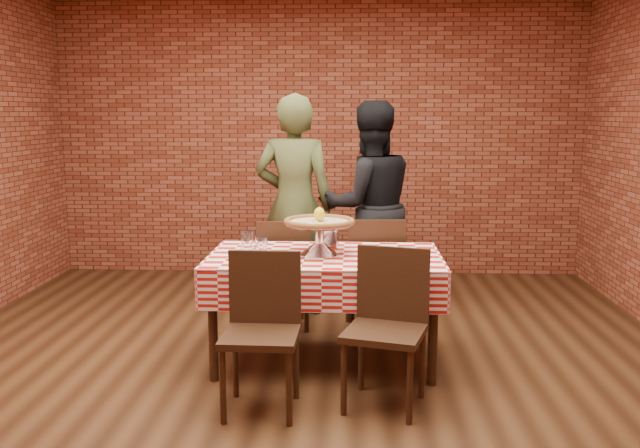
% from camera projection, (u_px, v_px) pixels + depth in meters
% --- Properties ---
extents(ground, '(6.00, 6.00, 0.00)m').
position_uv_depth(ground, '(297.00, 377.00, 4.51)').
color(ground, black).
rests_on(ground, ground).
extents(back_wall, '(5.50, 0.00, 5.50)m').
position_uv_depth(back_wall, '(319.00, 138.00, 7.23)').
color(back_wall, maroon).
rests_on(back_wall, ground).
extents(table, '(1.56, 0.94, 0.75)m').
position_uv_depth(table, '(325.00, 309.00, 4.73)').
color(table, '#351D10').
rests_on(table, ground).
extents(tablecloth, '(1.60, 0.98, 0.27)m').
position_uv_depth(tablecloth, '(325.00, 274.00, 4.69)').
color(tablecloth, red).
rests_on(tablecloth, table).
extents(pizza_stand, '(0.61, 0.61, 0.21)m').
position_uv_depth(pizza_stand, '(319.00, 239.00, 4.68)').
color(pizza_stand, silver).
rests_on(pizza_stand, tablecloth).
extents(pizza, '(0.62, 0.62, 0.03)m').
position_uv_depth(pizza, '(319.00, 223.00, 4.66)').
color(pizza, beige).
rests_on(pizza, pizza_stand).
extents(lemon, '(0.10, 0.10, 0.10)m').
position_uv_depth(lemon, '(319.00, 214.00, 4.65)').
color(lemon, yellow).
rests_on(lemon, pizza).
extents(water_glass_left, '(0.08, 0.08, 0.13)m').
position_uv_depth(water_glass_left, '(261.00, 247.00, 4.59)').
color(water_glass_left, white).
rests_on(water_glass_left, tablecloth).
extents(water_glass_right, '(0.08, 0.08, 0.13)m').
position_uv_depth(water_glass_right, '(247.00, 241.00, 4.81)').
color(water_glass_right, white).
rests_on(water_glass_right, tablecloth).
extents(side_plate, '(0.14, 0.14, 0.01)m').
position_uv_depth(side_plate, '(390.00, 257.00, 4.58)').
color(side_plate, white).
rests_on(side_plate, tablecloth).
extents(sweetener_packet_a, '(0.05, 0.04, 0.00)m').
position_uv_depth(sweetener_packet_a, '(406.00, 261.00, 4.48)').
color(sweetener_packet_a, white).
rests_on(sweetener_packet_a, tablecloth).
extents(sweetener_packet_b, '(0.05, 0.04, 0.00)m').
position_uv_depth(sweetener_packet_b, '(412.00, 259.00, 4.53)').
color(sweetener_packet_b, white).
rests_on(sweetener_packet_b, tablecloth).
extents(condiment_caddy, '(0.11, 0.09, 0.13)m').
position_uv_depth(condiment_caddy, '(331.00, 238.00, 4.93)').
color(condiment_caddy, silver).
rests_on(condiment_caddy, tablecloth).
extents(chair_near_left, '(0.44, 0.44, 0.91)m').
position_uv_depth(chair_near_left, '(260.00, 335.00, 3.93)').
color(chair_near_left, '#351D10').
rests_on(chair_near_left, ground).
extents(chair_near_right, '(0.55, 0.55, 0.92)m').
position_uv_depth(chair_near_right, '(385.00, 331.00, 3.99)').
color(chair_near_right, '#351D10').
rests_on(chair_near_right, ground).
extents(chair_far_left, '(0.48, 0.48, 0.89)m').
position_uv_depth(chair_far_left, '(282.00, 273.00, 5.50)').
color(chair_far_left, '#351D10').
rests_on(chair_far_left, ground).
extents(chair_far_right, '(0.47, 0.47, 0.92)m').
position_uv_depth(chair_far_right, '(374.00, 273.00, 5.44)').
color(chair_far_right, '#351D10').
rests_on(chair_far_right, ground).
extents(diner_olive, '(0.73, 0.52, 1.87)m').
position_uv_depth(diner_olive, '(294.00, 205.00, 5.86)').
color(diner_olive, '#424826').
rests_on(diner_olive, ground).
extents(diner_black, '(1.04, 0.91, 1.81)m').
position_uv_depth(diner_black, '(369.00, 207.00, 5.95)').
color(diner_black, black).
rests_on(diner_black, ground).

